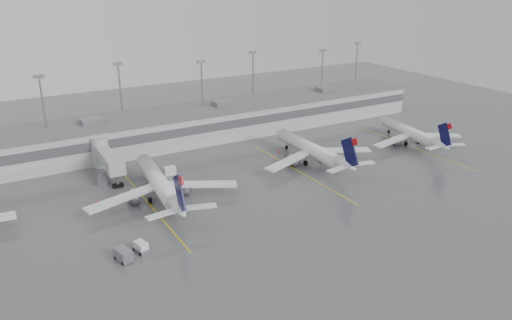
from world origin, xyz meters
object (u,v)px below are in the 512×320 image
jet_mid_left (160,184)px  baggage_tug (141,248)px  jet_far_right (412,133)px  jet_mid_right (313,150)px

jet_mid_left → baggage_tug: jet_mid_left is taller
jet_mid_left → jet_far_right: size_ratio=1.16×
jet_mid_left → baggage_tug: (-9.54, -17.24, -2.72)m
jet_far_right → baggage_tug: size_ratio=9.44×
jet_mid_right → jet_far_right: size_ratio=1.11×
jet_mid_left → baggage_tug: size_ratio=10.94×
jet_mid_left → jet_mid_right: jet_mid_left is taller
jet_mid_right → baggage_tug: jet_mid_right is taller
jet_far_right → jet_mid_right: bearing=-173.4°
jet_mid_right → jet_far_right: 30.75m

